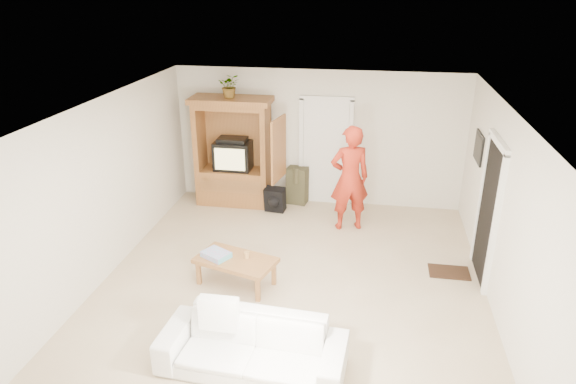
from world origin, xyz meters
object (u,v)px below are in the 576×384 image
at_px(armoire, 235,159).
at_px(coffee_table, 236,262).
at_px(sofa, 252,346).
at_px(man, 350,178).

bearing_deg(armoire, coffee_table, -74.90).
height_order(armoire, sofa, armoire).
relative_size(armoire, man, 1.12).
height_order(armoire, man, armoire).
distance_m(sofa, coffee_table, 1.79).
relative_size(armoire, coffee_table, 1.67).
xyz_separation_m(armoire, sofa, (1.42, -4.58, -0.60)).
xyz_separation_m(man, sofa, (-0.84, -3.81, -0.63)).
bearing_deg(sofa, coffee_table, 114.57).
distance_m(man, sofa, 3.95).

